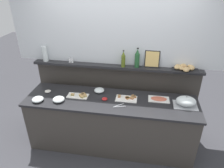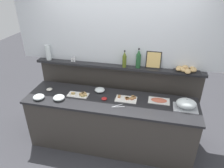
{
  "view_description": "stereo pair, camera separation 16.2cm",
  "coord_description": "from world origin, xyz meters",
  "px_view_note": "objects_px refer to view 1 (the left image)",
  "views": [
    {
      "loc": [
        0.46,
        -2.65,
        2.62
      ],
      "look_at": [
        0.0,
        0.1,
        1.11
      ],
      "focal_mm": 33.54,
      "sensor_mm": 36.0,
      "label": 1
    },
    {
      "loc": [
        0.61,
        -2.62,
        2.62
      ],
      "look_at": [
        0.0,
        0.1,
        1.11
      ],
      "focal_mm": 33.54,
      "sensor_mm": 36.0,
      "label": 2
    }
  ],
  "objects_px": {
    "salt_shaker": "(70,60)",
    "water_carafe": "(45,54)",
    "glass_bowl_large": "(38,99)",
    "sandwich_platter_front": "(127,98)",
    "condiment_bowl_cream": "(48,91)",
    "bread_basket": "(184,68)",
    "framed_picture": "(152,59)",
    "serving_cloche": "(186,102)",
    "glass_bowl_medium": "(99,90)",
    "wine_bottle_green": "(137,59)",
    "cold_cuts_platter": "(159,99)",
    "serving_tongs": "(119,106)",
    "olive_oil_bottle": "(123,59)",
    "sandwich_platter_rear": "(79,96)",
    "pepper_shaker": "(72,60)",
    "glass_bowl_small": "(59,99)",
    "condiment_bowl_teal": "(105,99)"
  },
  "relations": [
    {
      "from": "cold_cuts_platter",
      "to": "condiment_bowl_teal",
      "type": "height_order",
      "value": "condiment_bowl_teal"
    },
    {
      "from": "bread_basket",
      "to": "serving_tongs",
      "type": "bearing_deg",
      "value": -147.46
    },
    {
      "from": "wine_bottle_green",
      "to": "pepper_shaker",
      "type": "height_order",
      "value": "wine_bottle_green"
    },
    {
      "from": "wine_bottle_green",
      "to": "bread_basket",
      "type": "bearing_deg",
      "value": -0.64
    },
    {
      "from": "cold_cuts_platter",
      "to": "wine_bottle_green",
      "type": "height_order",
      "value": "wine_bottle_green"
    },
    {
      "from": "condiment_bowl_teal",
      "to": "glass_bowl_small",
      "type": "bearing_deg",
      "value": -167.09
    },
    {
      "from": "serving_tongs",
      "to": "wine_bottle_green",
      "type": "relative_size",
      "value": 0.57
    },
    {
      "from": "sandwich_platter_front",
      "to": "pepper_shaker",
      "type": "height_order",
      "value": "pepper_shaker"
    },
    {
      "from": "condiment_bowl_cream",
      "to": "serving_tongs",
      "type": "xyz_separation_m",
      "value": [
        1.19,
        -0.22,
        -0.01
      ]
    },
    {
      "from": "condiment_bowl_teal",
      "to": "pepper_shaker",
      "type": "distance_m",
      "value": 0.89
    },
    {
      "from": "cold_cuts_platter",
      "to": "wine_bottle_green",
      "type": "relative_size",
      "value": 1.01
    },
    {
      "from": "serving_tongs",
      "to": "bread_basket",
      "type": "distance_m",
      "value": 1.19
    },
    {
      "from": "wine_bottle_green",
      "to": "glass_bowl_small",
      "type": "bearing_deg",
      "value": -150.9
    },
    {
      "from": "glass_bowl_large",
      "to": "water_carafe",
      "type": "relative_size",
      "value": 0.66
    },
    {
      "from": "wine_bottle_green",
      "to": "cold_cuts_platter",
      "type": "bearing_deg",
      "value": -40.94
    },
    {
      "from": "sandwich_platter_front",
      "to": "serving_tongs",
      "type": "xyz_separation_m",
      "value": [
        -0.1,
        -0.22,
        -0.01
      ]
    },
    {
      "from": "glass_bowl_medium",
      "to": "condiment_bowl_teal",
      "type": "xyz_separation_m",
      "value": [
        0.13,
        -0.21,
        -0.01
      ]
    },
    {
      "from": "olive_oil_bottle",
      "to": "sandwich_platter_rear",
      "type": "bearing_deg",
      "value": -147.78
    },
    {
      "from": "glass_bowl_large",
      "to": "serving_cloche",
      "type": "bearing_deg",
      "value": 6.16
    },
    {
      "from": "glass_bowl_medium",
      "to": "pepper_shaker",
      "type": "xyz_separation_m",
      "value": [
        -0.51,
        0.25,
        0.39
      ]
    },
    {
      "from": "framed_picture",
      "to": "water_carafe",
      "type": "relative_size",
      "value": 1.03
    },
    {
      "from": "salt_shaker",
      "to": "serving_cloche",
      "type": "bearing_deg",
      "value": -13.07
    },
    {
      "from": "cold_cuts_platter",
      "to": "glass_bowl_small",
      "type": "xyz_separation_m",
      "value": [
        -1.49,
        -0.29,
        0.02
      ]
    },
    {
      "from": "glass_bowl_large",
      "to": "sandwich_platter_front",
      "type": "bearing_deg",
      "value": 12.14
    },
    {
      "from": "glass_bowl_large",
      "to": "serving_tongs",
      "type": "relative_size",
      "value": 0.95
    },
    {
      "from": "serving_tongs",
      "to": "wine_bottle_green",
      "type": "height_order",
      "value": "wine_bottle_green"
    },
    {
      "from": "condiment_bowl_cream",
      "to": "salt_shaker",
      "type": "relative_size",
      "value": 1.11
    },
    {
      "from": "pepper_shaker",
      "to": "bread_basket",
      "type": "distance_m",
      "value": 1.81
    },
    {
      "from": "sandwich_platter_rear",
      "to": "serving_tongs",
      "type": "relative_size",
      "value": 1.81
    },
    {
      "from": "glass_bowl_small",
      "to": "condiment_bowl_teal",
      "type": "xyz_separation_m",
      "value": [
        0.67,
        0.15,
        -0.02
      ]
    },
    {
      "from": "glass_bowl_large",
      "to": "pepper_shaker",
      "type": "relative_size",
      "value": 1.98
    },
    {
      "from": "salt_shaker",
      "to": "framed_picture",
      "type": "relative_size",
      "value": 0.32
    },
    {
      "from": "salt_shaker",
      "to": "water_carafe",
      "type": "relative_size",
      "value": 0.33
    },
    {
      "from": "sandwich_platter_front",
      "to": "sandwich_platter_rear",
      "type": "height_order",
      "value": "same"
    },
    {
      "from": "glass_bowl_small",
      "to": "framed_picture",
      "type": "bearing_deg",
      "value": 26.07
    },
    {
      "from": "condiment_bowl_teal",
      "to": "condiment_bowl_cream",
      "type": "distance_m",
      "value": 0.96
    },
    {
      "from": "sandwich_platter_rear",
      "to": "glass_bowl_medium",
      "type": "distance_m",
      "value": 0.34
    },
    {
      "from": "serving_cloche",
      "to": "water_carafe",
      "type": "relative_size",
      "value": 1.3
    },
    {
      "from": "framed_picture",
      "to": "wine_bottle_green",
      "type": "bearing_deg",
      "value": -170.55
    },
    {
      "from": "sandwich_platter_rear",
      "to": "serving_cloche",
      "type": "distance_m",
      "value": 1.61
    },
    {
      "from": "serving_cloche",
      "to": "glass_bowl_medium",
      "type": "height_order",
      "value": "serving_cloche"
    },
    {
      "from": "serving_cloche",
      "to": "framed_picture",
      "type": "xyz_separation_m",
      "value": [
        -0.52,
        0.47,
        0.44
      ]
    },
    {
      "from": "cold_cuts_platter",
      "to": "condiment_bowl_cream",
      "type": "distance_m",
      "value": 1.77
    },
    {
      "from": "cold_cuts_platter",
      "to": "wine_bottle_green",
      "type": "bearing_deg",
      "value": 139.06
    },
    {
      "from": "wine_bottle_green",
      "to": "sandwich_platter_front",
      "type": "bearing_deg",
      "value": -104.79
    },
    {
      "from": "glass_bowl_small",
      "to": "condiment_bowl_cream",
      "type": "height_order",
      "value": "glass_bowl_small"
    },
    {
      "from": "cold_cuts_platter",
      "to": "serving_tongs",
      "type": "distance_m",
      "value": 0.65
    },
    {
      "from": "condiment_bowl_cream",
      "to": "bread_basket",
      "type": "relative_size",
      "value": 0.24
    },
    {
      "from": "framed_picture",
      "to": "glass_bowl_medium",
      "type": "bearing_deg",
      "value": -160.15
    },
    {
      "from": "framed_picture",
      "to": "olive_oil_bottle",
      "type": "bearing_deg",
      "value": -171.55
    }
  ]
}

